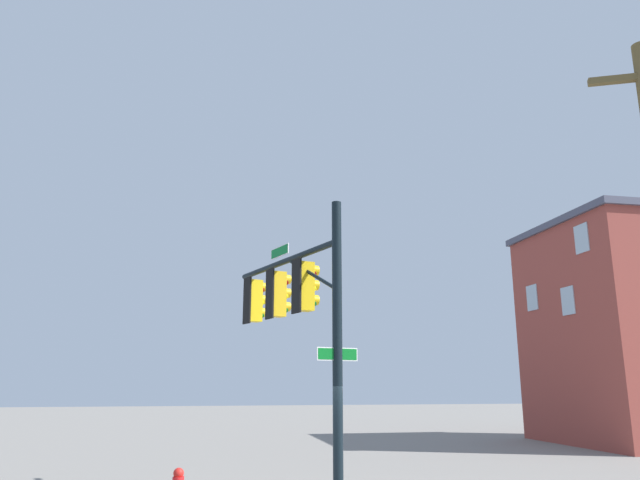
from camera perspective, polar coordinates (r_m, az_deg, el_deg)
signal_pole_assembly at (r=13.85m, az=-2.50°, el=-6.51°), size 4.81×2.11×6.28m
brick_building at (r=30.17m, az=27.52°, el=-7.63°), size 7.89×7.10×9.69m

